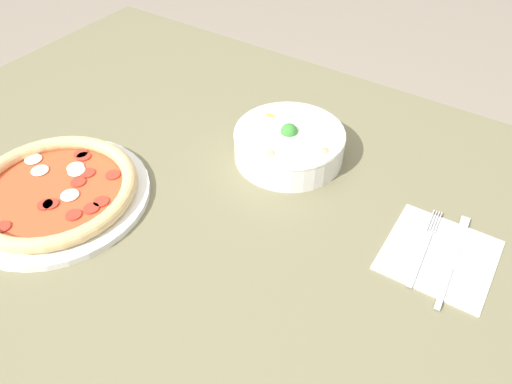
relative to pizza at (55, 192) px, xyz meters
name	(u,v)px	position (x,y,z in m)	size (l,w,h in m)	color
ground_plane	(214,363)	(0.14, 0.19, -0.75)	(8.00, 8.00, 0.00)	gray
dining_table	(195,205)	(0.14, 0.19, -0.11)	(1.26, 0.96, 0.74)	#706B4C
pizza	(55,192)	(0.00, 0.00, 0.00)	(0.32, 0.32, 0.04)	white
bowl	(289,143)	(0.28, 0.33, 0.02)	(0.21, 0.21, 0.07)	white
napkin	(439,255)	(0.60, 0.25, -0.02)	(0.17, 0.17, 0.00)	white
fork	(424,247)	(0.58, 0.24, -0.01)	(0.03, 0.17, 0.00)	silver
knife	(451,263)	(0.62, 0.24, -0.01)	(0.03, 0.20, 0.01)	silver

